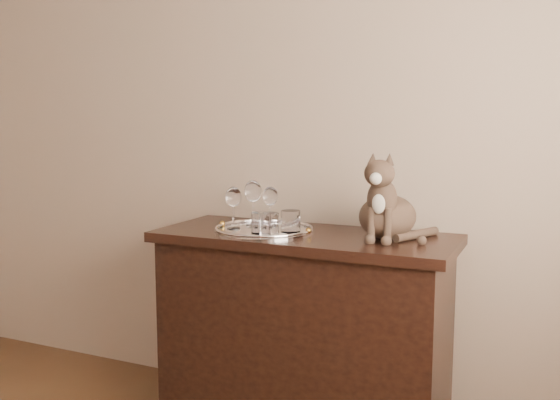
% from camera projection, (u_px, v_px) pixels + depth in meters
% --- Properties ---
extents(wall_back, '(4.00, 0.10, 2.70)m').
position_uv_depth(wall_back, '(213.00, 109.00, 2.96)').
color(wall_back, '#BDA48E').
rests_on(wall_back, ground).
extents(sideboard, '(1.20, 0.50, 0.85)m').
position_uv_depth(sideboard, '(304.00, 335.00, 2.55)').
color(sideboard, black).
rests_on(sideboard, ground).
extents(tray, '(0.40, 0.40, 0.01)m').
position_uv_depth(tray, '(264.00, 230.00, 2.54)').
color(tray, white).
rests_on(tray, sideboard).
extents(wine_glass_a, '(0.07, 0.07, 0.19)m').
position_uv_depth(wine_glass_a, '(253.00, 203.00, 2.62)').
color(wine_glass_a, white).
rests_on(wine_glass_a, tray).
extents(wine_glass_b, '(0.06, 0.06, 0.17)m').
position_uv_depth(wine_glass_b, '(270.00, 207.00, 2.60)').
color(wine_glass_b, silver).
rests_on(wine_glass_b, tray).
extents(wine_glass_c, '(0.07, 0.07, 0.17)m').
position_uv_depth(wine_glass_c, '(233.00, 208.00, 2.54)').
color(wine_glass_c, white).
rests_on(wine_glass_c, tray).
extents(tumbler_a, '(0.08, 0.08, 0.08)m').
position_uv_depth(tumbler_a, '(269.00, 224.00, 2.43)').
color(tumbler_a, silver).
rests_on(tumbler_a, tray).
extents(tumbler_b, '(0.07, 0.07, 0.08)m').
position_uv_depth(tumbler_b, '(260.00, 223.00, 2.45)').
color(tumbler_b, white).
rests_on(tumbler_b, tray).
extents(tumbler_c, '(0.08, 0.08, 0.09)m').
position_uv_depth(tumbler_c, '(291.00, 221.00, 2.47)').
color(tumbler_c, silver).
rests_on(tumbler_c, tray).
extents(cat, '(0.33, 0.31, 0.33)m').
position_uv_depth(cat, '(388.00, 195.00, 2.38)').
color(cat, brown).
rests_on(cat, sideboard).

